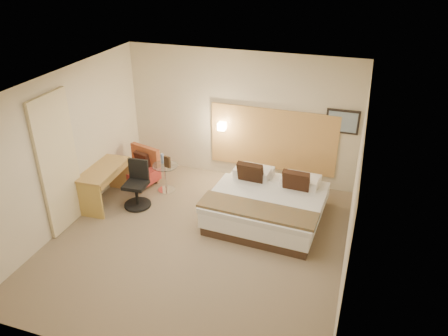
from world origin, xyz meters
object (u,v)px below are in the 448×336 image
(side_table, at_px, (166,177))
(desk, at_px, (105,176))
(bed, at_px, (268,204))
(desk_chair, at_px, (137,188))
(lounge_chair, at_px, (140,170))

(side_table, relative_size, desk, 0.52)
(bed, height_order, desk, bed)
(desk, bearing_deg, desk_chair, 9.66)
(bed, relative_size, side_table, 3.23)
(desk_chair, bearing_deg, side_table, 67.28)
(bed, bearing_deg, side_table, 170.87)
(side_table, distance_m, desk, 1.21)
(desk_chair, bearing_deg, desk, -170.34)
(bed, distance_m, side_table, 2.21)
(desk, relative_size, desk_chair, 1.34)
(lounge_chair, xyz_separation_m, desk_chair, (0.37, -0.79, 0.07))
(side_table, bearing_deg, desk_chair, -112.72)
(side_table, distance_m, desk_chair, 0.73)
(bed, xyz_separation_m, side_table, (-2.18, 0.35, 0.01))
(lounge_chair, bearing_deg, side_table, -10.83)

